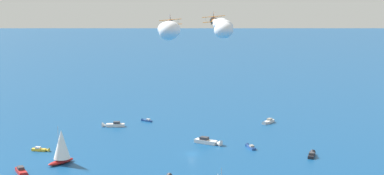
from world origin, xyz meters
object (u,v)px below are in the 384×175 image
at_px(motorboat_ahead, 209,142).
at_px(wingwalker_wingman, 213,14).
at_px(motorboat_outer_ring_b, 22,172).
at_px(motorboat_outer_ring_e, 41,150).
at_px(wingwalker_lead, 170,17).
at_px(motorboat_outer_ring_c, 146,120).
at_px(motorboat_near_centre, 250,147).
at_px(motorboat_outer_ring_a, 268,122).
at_px(sailboat_inshore, 61,146).
at_px(biplane_wingman, 214,20).
at_px(motorboat_offshore, 112,125).
at_px(motorboat_mid_cluster, 312,154).
at_px(biplane_lead, 171,23).

relative_size(motorboat_ahead, wingwalker_wingman, 6.58).
relative_size(motorboat_outer_ring_b, motorboat_outer_ring_e, 1.36).
bearing_deg(motorboat_outer_ring_b, wingwalker_lead, 24.28).
xyz_separation_m(motorboat_outer_ring_b, motorboat_outer_ring_c, (34.31, 70.15, -0.26)).
height_order(motorboat_near_centre, motorboat_outer_ring_a, motorboat_outer_ring_a).
relative_size(motorboat_near_centre, wingwalker_lead, 3.43).
bearing_deg(sailboat_inshore, biplane_wingman, 5.50).
height_order(motorboat_offshore, motorboat_mid_cluster, motorboat_offshore).
bearing_deg(sailboat_inshore, motorboat_ahead, 23.75).
height_order(motorboat_near_centre, wingwalker_wingman, wingwalker_wingman).
relative_size(motorboat_near_centre, motorboat_outer_ring_b, 0.70).
bearing_deg(biplane_wingman, motorboat_outer_ring_c, 113.24).
xyz_separation_m(motorboat_outer_ring_e, wingwalker_lead, (44.07, -5.50, 45.07)).
relative_size(motorboat_offshore, wingwalker_wingman, 6.01).
bearing_deg(motorboat_near_centre, motorboat_mid_cluster, -30.29).
bearing_deg(biplane_lead, motorboat_ahead, 40.85).
xyz_separation_m(motorboat_near_centre, motorboat_outer_ring_a, (13.32, 38.03, 0.17)).
height_order(motorboat_near_centre, motorboat_outer_ring_b, motorboat_outer_ring_b).
height_order(motorboat_outer_ring_a, biplane_wingman, biplane_wingman).
bearing_deg(motorboat_ahead, biplane_lead, -139.15).
bearing_deg(motorboat_outer_ring_c, sailboat_inshore, -112.36).
xyz_separation_m(motorboat_outer_ring_e, biplane_lead, (44.24, -5.51, 42.89)).
xyz_separation_m(motorboat_ahead, motorboat_outer_ring_e, (-57.94, -6.34, -0.32)).
height_order(motorboat_ahead, motorboat_mid_cluster, motorboat_ahead).
distance_m(motorboat_near_centre, motorboat_outer_ring_a, 40.29).
distance_m(motorboat_ahead, motorboat_outer_ring_a, 41.89).
bearing_deg(motorboat_near_centre, sailboat_inshore, -166.30).
bearing_deg(wingwalker_wingman, motorboat_outer_ring_c, 113.10).
xyz_separation_m(motorboat_ahead, motorboat_mid_cluster, (32.51, -17.02, -0.24)).
distance_m(motorboat_near_centre, motorboat_offshore, 62.04).
bearing_deg(motorboat_near_centre, wingwalker_lead, -168.28).
bearing_deg(biplane_wingman, motorboat_mid_cluster, -0.78).
distance_m(motorboat_outer_ring_b, biplane_wingman, 74.20).
bearing_deg(motorboat_outer_ring_e, wingwalker_lead, -7.11).
bearing_deg(sailboat_inshore, motorboat_near_centre, 13.70).
height_order(sailboat_inshore, motorboat_outer_ring_e, sailboat_inshore).
distance_m(motorboat_near_centre, wingwalker_wingman, 49.40).
xyz_separation_m(motorboat_near_centre, biplane_wingman, (-13.90, -10.49, 44.04)).
relative_size(sailboat_inshore, motorboat_offshore, 1.32).
relative_size(motorboat_ahead, biplane_wingman, 1.37).
bearing_deg(motorboat_outer_ring_e, motorboat_ahead, 6.24).
bearing_deg(motorboat_ahead, motorboat_mid_cluster, -27.64).
height_order(sailboat_inshore, motorboat_outer_ring_c, sailboat_inshore).
bearing_deg(motorboat_outer_ring_e, wingwalker_wingman, -10.06).
xyz_separation_m(sailboat_inshore, wingwalker_wingman, (47.97, 4.66, 41.08)).
distance_m(motorboat_outer_ring_e, biplane_lead, 61.86).
bearing_deg(sailboat_inshore, wingwalker_wingman, 5.54).
height_order(sailboat_inshore, motorboat_outer_ring_b, sailboat_inshore).
distance_m(motorboat_mid_cluster, wingwalker_wingman, 56.56).
distance_m(sailboat_inshore, motorboat_outer_ring_b, 15.19).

